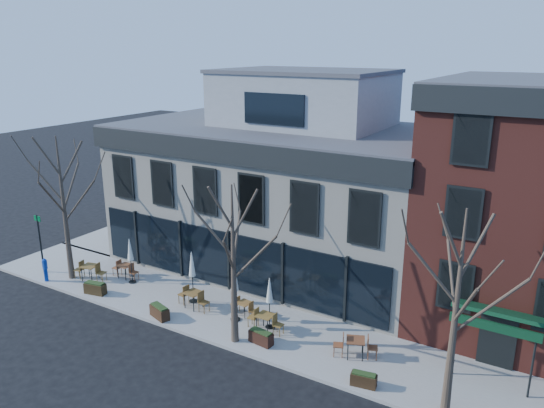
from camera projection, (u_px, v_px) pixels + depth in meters
The scene contains 24 objects.
ground at pixel (231, 293), 27.84m from camera, with size 120.00×120.00×0.00m, color black.
sidewalk_front at pixel (261, 326), 24.45m from camera, with size 33.50×4.70×0.15m, color gray.
sidewalk_side at pixel (152, 225), 38.31m from camera, with size 4.50×12.00×0.15m, color gray.
corner_building at pixel (281, 186), 30.60m from camera, with size 18.39×10.39×11.10m.
red_brick_building at pixel (528, 204), 23.87m from camera, with size 8.20×11.78×11.18m.
tree_corner at pixel (64, 207), 28.19m from camera, with size 3.93×3.98×7.92m.
tree_mid at pixel (233, 263), 22.06m from camera, with size 3.50×3.55×7.04m.
tree_right at pixel (456, 312), 17.54m from camera, with size 3.72×3.77×7.48m.
sign_pole at pixel (40, 240), 29.57m from camera, with size 0.50×0.10×3.40m.
call_box at pixel (45, 269), 28.77m from camera, with size 0.27×0.27×1.34m.
cafe_set_0 at pixel (90, 271), 28.99m from camera, with size 1.99×0.93×1.02m.
cafe_set_1 at pixel (125, 270), 29.25m from camera, with size 1.75×0.71×0.92m.
cafe_set_2 at pixel (194, 298), 25.89m from camera, with size 1.94×0.85×1.00m.
cafe_set_3 at pixel (244, 307), 25.16m from camera, with size 1.61×0.71×0.83m.
cafe_set_4 at pixel (266, 321), 23.81m from camera, with size 1.80×0.73×0.95m.
cafe_set_5 at pixel (355, 346), 21.77m from camera, with size 1.90×1.15×0.98m.
umbrella_0 at pixel (130, 252), 28.28m from camera, with size 0.40×0.40×2.52m.
umbrella_1 at pixel (192, 267), 26.10m from camera, with size 0.43×0.43×2.67m.
umbrella_2 at pixel (234, 280), 24.27m from camera, with size 0.46×0.46×2.89m.
umbrella_3 at pixel (270, 293), 23.69m from camera, with size 0.39×0.39×2.45m.
planter_0 at pixel (95, 288), 27.40m from camera, with size 1.19×0.66×0.63m.
planter_1 at pixel (160, 312), 24.97m from camera, with size 1.21×0.77×0.63m.
planter_2 at pixel (261, 337), 22.82m from camera, with size 1.13×0.56×0.61m.
planter_3 at pixel (364, 379), 19.97m from camera, with size 1.03×0.55×0.55m.
Camera 1 is at (14.94, -20.56, 12.50)m, focal length 35.00 mm.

